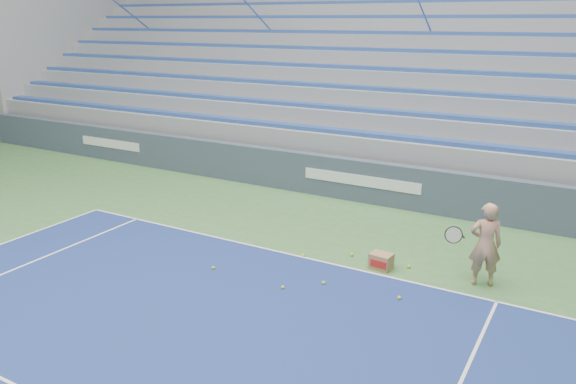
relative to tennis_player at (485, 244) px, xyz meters
The scene contains 11 objects.
sponsor_barrier 5.08m from the tennis_player, 137.34° to the left, with size 30.00×0.32×1.10m.
bleachers 10.01m from the tennis_player, 112.19° to the left, with size 31.00×9.15×7.30m.
tennis_player is the anchor object (origin of this frame).
ball_box 1.93m from the tennis_player, behind, with size 0.44×0.35×0.31m.
tennis_ball_0 1.54m from the tennis_player, behind, with size 0.07×0.07×0.07m, color #C1CF2A.
tennis_ball_1 3.65m from the tennis_player, 147.13° to the right, with size 0.07×0.07×0.07m, color #C1CF2A.
tennis_ball_2 1.84m from the tennis_player, 130.13° to the right, with size 0.07×0.07×0.07m, color #C1CF2A.
tennis_ball_3 5.00m from the tennis_player, 157.39° to the right, with size 0.07×0.07×0.07m, color #C1CF2A.
tennis_ball_4 2.93m from the tennis_player, 150.00° to the right, with size 0.07×0.07×0.07m, color #C1CF2A.
tennis_ball_5 3.48m from the tennis_player, behind, with size 0.07×0.07×0.07m, color #C1CF2A.
tennis_ball_6 2.63m from the tennis_player, behind, with size 0.07×0.07×0.07m, color #C1CF2A.
Camera 1 is at (5.28, 2.76, 4.58)m, focal length 35.00 mm.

